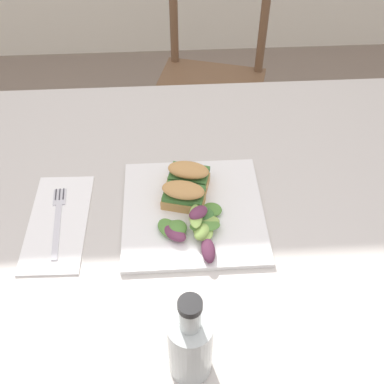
{
  "coord_description": "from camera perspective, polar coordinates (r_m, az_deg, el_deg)",
  "views": [
    {
      "loc": [
        0.03,
        -0.62,
        1.48
      ],
      "look_at": [
        0.07,
        0.05,
        0.76
      ],
      "focal_mm": 43.79,
      "sensor_mm": 36.0,
      "label": 1
    }
  ],
  "objects": [
    {
      "name": "dining_table",
      "position": [
        1.08,
        4.02,
        -5.54
      ],
      "size": [
        1.33,
        0.88,
        0.74
      ],
      "color": "#BCB7AD",
      "rests_on": "ground"
    },
    {
      "name": "chair_wooden_far",
      "position": [
        1.84,
        2.14,
        12.89
      ],
      "size": [
        0.49,
        0.49,
        0.87
      ],
      "color": "brown",
      "rests_on": "ground"
    },
    {
      "name": "sandwich_half_front",
      "position": [
        0.95,
        -1.04,
        -0.36
      ],
      "size": [
        0.1,
        0.08,
        0.06
      ],
      "color": "tan",
      "rests_on": "plate_lunch"
    },
    {
      "name": "napkin_folded",
      "position": [
        0.99,
        -16.03,
        -3.72
      ],
      "size": [
        0.12,
        0.26,
        0.0
      ],
      "primitive_type": "cube",
      "rotation": [
        0.0,
        0.0,
        -0.03
      ],
      "color": "white",
      "rests_on": "dining_table"
    },
    {
      "name": "ground_plane",
      "position": [
        1.6,
        -2.37,
        -20.41
      ],
      "size": [
        9.32,
        9.32,
        0.0
      ],
      "primitive_type": "plane",
      "color": "#7A6B5B"
    },
    {
      "name": "salad_mixed_greens",
      "position": [
        0.91,
        0.1,
        -4.24
      ],
      "size": [
        0.14,
        0.16,
        0.04
      ],
      "color": "#4C2338",
      "rests_on": "plate_lunch"
    },
    {
      "name": "bottle_cold_brew",
      "position": [
        0.74,
        -0.21,
        -18.4
      ],
      "size": [
        0.07,
        0.07,
        0.2
      ],
      "color": "#472819",
      "rests_on": "dining_table"
    },
    {
      "name": "fork_on_napkin",
      "position": [
        0.99,
        -16.01,
        -2.82
      ],
      "size": [
        0.03,
        0.19,
        0.0
      ],
      "color": "silver",
      "rests_on": "napkin_folded"
    },
    {
      "name": "sandwich_half_back",
      "position": [
        0.99,
        -0.42,
        2.09
      ],
      "size": [
        0.1,
        0.08,
        0.06
      ],
      "color": "tan",
      "rests_on": "plate_lunch"
    },
    {
      "name": "plate_lunch",
      "position": [
        0.96,
        0.14,
        -2.34
      ],
      "size": [
        0.29,
        0.29,
        0.01
      ],
      "primitive_type": "cube",
      "color": "white",
      "rests_on": "dining_table"
    }
  ]
}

